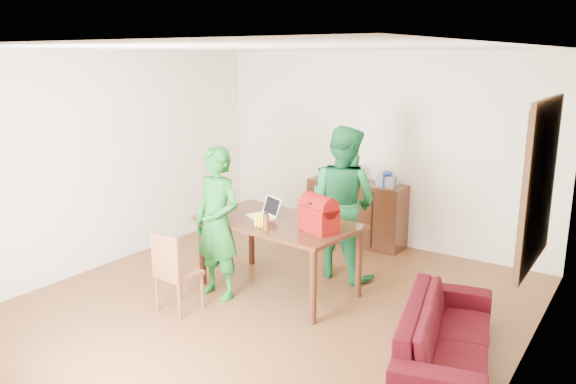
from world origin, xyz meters
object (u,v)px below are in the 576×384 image
Objects in this scene: table at (278,230)px; red_bag at (319,217)px; chair at (178,287)px; bottle at (266,221)px; person_far at (343,203)px; laptop at (261,214)px; sofa at (446,335)px; person_near at (217,223)px.

red_bag reaches higher than table.
bottle is (0.67, 0.66, 0.68)m from chair.
table is 0.64m from red_bag.
bottle is (-0.30, -1.16, 0.01)m from person_far.
chair is at bearing -119.30° from red_bag.
laptop is 0.47m from bottle.
person_far is 4.80× the size of laptop.
table is 4.47× the size of red_bag.
bottle is 2.14m from sofa.
person_far is at bearing 124.21° from red_bag.
chair is 2.09× the size of red_bag.
red_bag is 1.75m from sofa.
red_bag is 0.23× the size of sofa.
person_far reaches higher than laptop.
chair is 0.47× the size of sofa.
person_near reaches higher than chair.
sofa is at bearing -7.39° from table.
chair is at bearing -84.16° from laptop.
person_near reaches higher than bottle.
chair is 1.23m from laptop.
red_bag reaches higher than sofa.
person_near is 4.05× the size of red_bag.
person_far is 2.26m from sofa.
chair reaches higher than table.
chair is 0.47× the size of person_far.
person_near is at bearing -127.77° from table.
laptop is (-0.62, -0.82, -0.04)m from person_far.
table is 0.28m from laptop.
person_near is 0.58m from bottle.
red_bag is (0.58, -0.08, 0.26)m from table.
table is at bearing 63.50° from sofa.
sofa is (2.03, -0.14, -0.66)m from bottle.
sofa is (2.35, -0.48, -0.61)m from laptop.
laptop is 0.21× the size of sofa.
chair is at bearing -114.13° from table.
person_near is 0.92× the size of person_far.
table is 2.14× the size of chair.
bottle is at bearing 82.84° from person_far.
chair is 4.44× the size of bottle.
person_near is at bearing -165.20° from bottle.
person_near is 0.54m from laptop.
person_near is 4.41× the size of laptop.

